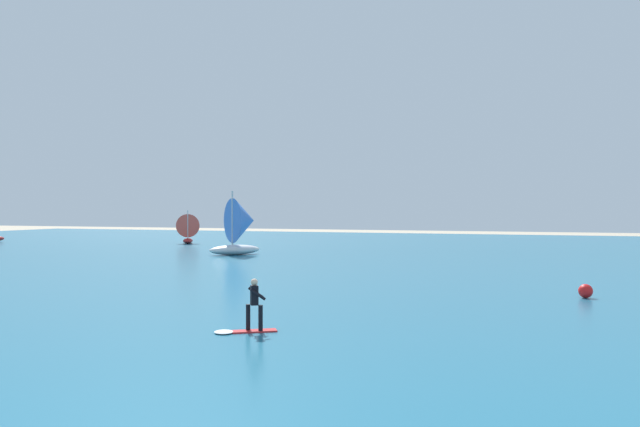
{
  "coord_description": "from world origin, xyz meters",
  "views": [
    {
      "loc": [
        6.55,
        -1.8,
        3.99
      ],
      "look_at": [
        -0.63,
        18.53,
        3.8
      ],
      "focal_mm": 36.21,
      "sensor_mm": 36.0,
      "label": 1
    }
  ],
  "objects": [
    {
      "name": "marker_buoy",
      "position": [
        8.11,
        28.14,
        0.4
      ],
      "size": [
        0.6,
        0.6,
        0.6
      ],
      "primitive_type": "sphere",
      "color": "red",
      "rests_on": "ocean"
    },
    {
      "name": "sailboat_heeled_over",
      "position": [
        -30.65,
        60.01,
        1.75
      ],
      "size": [
        2.87,
        3.22,
        3.59
      ],
      "color": "maroon",
      "rests_on": "ocean"
    },
    {
      "name": "kitesurfer",
      "position": [
        -2.27,
        16.42,
        0.7
      ],
      "size": [
        1.95,
        1.53,
        1.67
      ],
      "color": "red",
      "rests_on": "ocean"
    },
    {
      "name": "ocean",
      "position": [
        0.0,
        50.36,
        0.05
      ],
      "size": [
        160.0,
        90.0,
        0.1
      ],
      "primitive_type": "cube",
      "color": "#236B89",
      "rests_on": "ground"
    },
    {
      "name": "sailboat_anchored_offshore",
      "position": [
        -17.39,
        46.43,
        2.51
      ],
      "size": [
        4.54,
        4.71,
        5.26
      ],
      "color": "silver",
      "rests_on": "ocean"
    }
  ]
}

